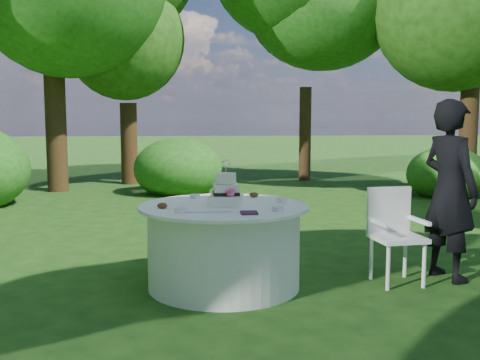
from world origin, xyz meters
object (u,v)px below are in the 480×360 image
Objects in this scene: napkins at (249,213)px; cake at (226,193)px; chair at (394,228)px; table at (224,246)px; guest at (450,190)px.

cake is at bearing 109.94° from napkins.
cake reaches higher than chair.
chair is (1.63, 0.04, 0.13)m from table.
guest reaches higher than cake.
cake is (0.02, -0.03, 0.50)m from table.
chair is (1.61, 0.07, -0.36)m from cake.
napkins is 2.08m from guest.
napkins is at bearing -70.06° from cake.
napkins is 0.16× the size of chair.
napkins is 0.65m from table.
chair is at bearing 73.23° from guest.
table is (-0.19, 0.49, -0.39)m from napkins.
guest is (2.00, 0.57, 0.09)m from napkins.
chair reaches higher than napkins.
chair is (1.45, 0.53, -0.26)m from napkins.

